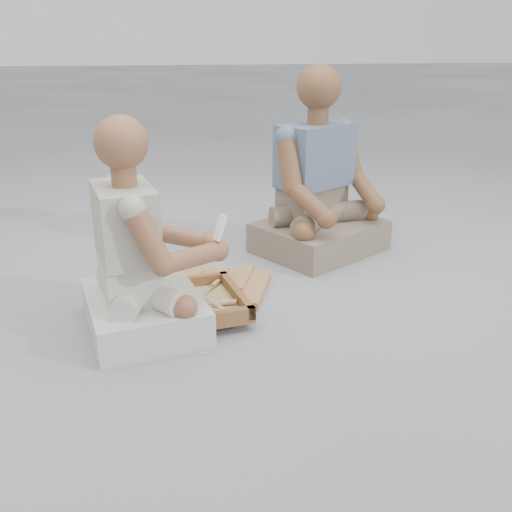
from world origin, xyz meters
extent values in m
plane|color=gray|center=(0.00, 0.00, 0.00)|extent=(60.00, 60.00, 0.00)
cube|color=#99663B|center=(-0.17, 0.53, 0.02)|extent=(0.69, 0.58, 0.04)
cube|color=brown|center=(-0.31, 0.23, 0.05)|extent=(0.58, 0.49, 0.02)
cube|color=brown|center=(-0.34, 0.42, 0.08)|extent=(0.52, 0.11, 0.05)
cube|color=brown|center=(-0.28, 0.04, 0.08)|extent=(0.52, 0.11, 0.05)
cube|color=brown|center=(-0.06, 0.26, 0.08)|extent=(0.09, 0.42, 0.05)
cube|color=brown|center=(-0.55, 0.19, 0.08)|extent=(0.09, 0.42, 0.05)
cube|color=tan|center=(-0.31, 0.23, 0.06)|extent=(0.51, 0.42, 0.01)
cube|color=white|center=(-0.28, 0.21, 0.07)|extent=(0.12, 0.11, 0.00)
cylinder|color=tan|center=(-0.20, 0.13, 0.07)|extent=(0.07, 0.06, 0.02)
cube|color=white|center=(-0.40, 0.33, 0.08)|extent=(0.09, 0.14, 0.00)
cylinder|color=tan|center=(-0.34, 0.24, 0.08)|extent=(0.05, 0.07, 0.02)
cube|color=white|center=(-0.41, 0.31, 0.07)|extent=(0.06, 0.15, 0.00)
cylinder|color=tan|center=(-0.38, 0.42, 0.07)|extent=(0.04, 0.07, 0.02)
cube|color=white|center=(-0.36, 0.19, 0.07)|extent=(0.15, 0.05, 0.00)
cylinder|color=tan|center=(-0.25, 0.21, 0.07)|extent=(0.07, 0.04, 0.02)
cube|color=white|center=(-0.20, 0.24, 0.08)|extent=(0.07, 0.14, 0.00)
cylinder|color=tan|center=(-0.15, 0.14, 0.08)|extent=(0.05, 0.07, 0.02)
cube|color=white|center=(-0.22, 0.20, 0.08)|extent=(0.15, 0.01, 0.00)
cylinder|color=tan|center=(-0.11, 0.20, 0.08)|extent=(0.07, 0.02, 0.02)
cube|color=white|center=(-0.40, 0.16, 0.07)|extent=(0.14, 0.08, 0.00)
cylinder|color=tan|center=(-0.30, 0.21, 0.07)|extent=(0.07, 0.05, 0.02)
cube|color=white|center=(-0.24, 0.15, 0.07)|extent=(0.14, 0.09, 0.00)
cylinder|color=tan|center=(-0.15, 0.20, 0.07)|extent=(0.07, 0.05, 0.02)
cube|color=white|center=(-0.26, 0.20, 0.08)|extent=(0.12, 0.11, 0.00)
cylinder|color=tan|center=(-0.18, 0.13, 0.08)|extent=(0.07, 0.06, 0.02)
cube|color=white|center=(-0.37, 0.24, 0.07)|extent=(0.15, 0.03, 0.00)
cylinder|color=tan|center=(-0.26, 0.22, 0.07)|extent=(0.07, 0.03, 0.02)
cube|color=white|center=(-0.19, 0.32, 0.08)|extent=(0.09, 0.13, 0.00)
cylinder|color=tan|center=(-0.13, 0.42, 0.08)|extent=(0.06, 0.07, 0.02)
cube|color=tan|center=(-0.11, 0.56, 0.00)|extent=(0.02, 0.02, 0.00)
cube|color=tan|center=(-0.55, 0.44, 0.00)|extent=(0.02, 0.02, 0.00)
cube|color=tan|center=(-0.16, 0.53, 0.00)|extent=(0.02, 0.02, 0.00)
cube|color=tan|center=(-0.64, -0.03, 0.00)|extent=(0.02, 0.02, 0.00)
cube|color=tan|center=(-0.43, 0.21, 0.00)|extent=(0.02, 0.02, 0.00)
cube|color=tan|center=(-0.62, -0.01, 0.00)|extent=(0.02, 0.02, 0.00)
cube|color=tan|center=(-0.28, 0.10, 0.00)|extent=(0.02, 0.02, 0.00)
cube|color=tan|center=(-0.60, 0.10, 0.00)|extent=(0.02, 0.02, 0.00)
cube|color=tan|center=(-0.45, 0.16, 0.00)|extent=(0.02, 0.02, 0.00)
cube|color=tan|center=(-0.58, -0.03, 0.00)|extent=(0.02, 0.02, 0.00)
cube|color=tan|center=(-0.58, 0.09, 0.00)|extent=(0.02, 0.02, 0.00)
cube|color=tan|center=(-0.07, 0.28, 0.00)|extent=(0.02, 0.02, 0.00)
cube|color=tan|center=(-0.16, 0.34, 0.00)|extent=(0.02, 0.02, 0.00)
cube|color=tan|center=(-0.58, 0.42, 0.00)|extent=(0.02, 0.02, 0.00)
cube|color=tan|center=(-0.26, -0.07, 0.00)|extent=(0.02, 0.02, 0.00)
cube|color=tan|center=(-0.55, 0.38, 0.00)|extent=(0.02, 0.02, 0.00)
cube|color=beige|center=(-0.46, 0.19, 0.07)|extent=(0.53, 0.62, 0.14)
cube|color=beige|center=(-0.52, 0.18, 0.23)|extent=(0.24, 0.33, 0.17)
cube|color=#B3AF9E|center=(-0.51, 0.18, 0.46)|extent=(0.27, 0.38, 0.29)
sphere|color=brown|center=(-0.50, 0.19, 0.76)|extent=(0.20, 0.20, 0.20)
sphere|color=brown|center=(-0.17, 0.30, 0.31)|extent=(0.09, 0.09, 0.09)
sphere|color=brown|center=(-0.15, 0.19, 0.31)|extent=(0.09, 0.09, 0.09)
cube|color=#746353|center=(0.52, 0.94, 0.08)|extent=(0.81, 0.77, 0.17)
cube|color=#746353|center=(0.49, 0.99, 0.27)|extent=(0.42, 0.37, 0.20)
cube|color=slate|center=(0.49, 0.99, 0.53)|extent=(0.47, 0.41, 0.33)
sphere|color=brown|center=(0.50, 0.98, 0.89)|extent=(0.23, 0.23, 0.23)
sphere|color=brown|center=(0.81, 0.85, 0.28)|extent=(0.10, 0.10, 0.10)
sphere|color=brown|center=(0.46, 0.64, 0.28)|extent=(0.10, 0.10, 0.10)
cube|color=white|center=(-0.14, 0.19, 0.41)|extent=(0.06, 0.06, 0.10)
cube|color=black|center=(-0.14, 0.19, 0.42)|extent=(0.02, 0.04, 0.03)
camera|label=1|loc=(-0.43, -1.97, 1.10)|focal=40.00mm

